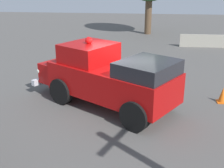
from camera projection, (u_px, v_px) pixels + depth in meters
The scene contains 4 objects.
ground_plane at pixel (121, 107), 11.49m from camera, with size 60.00×60.00×0.00m, color #514F4C.
vintage_fire_truck at pixel (107, 76), 11.21m from camera, with size 6.18×5.05×2.59m.
lawn_chair_by_car at pixel (102, 59), 15.83m from camera, with size 0.56×0.55×1.02m.
traffic_cone at pixel (223, 95), 11.77m from camera, with size 0.40×0.40×0.64m.
Camera 1 is at (-0.77, 10.46, 4.78)m, focal length 47.51 mm.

